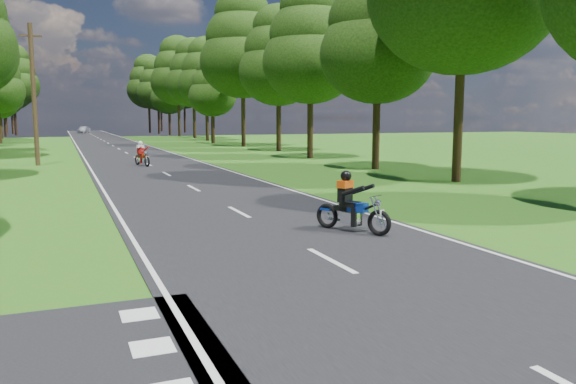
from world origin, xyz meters
name	(u,v)px	position (x,y,z in m)	size (l,w,h in m)	color
ground	(387,291)	(0.00, 0.00, 0.00)	(160.00, 160.00, 0.00)	#346216
main_road	(113,146)	(0.00, 50.00, 0.01)	(7.00, 140.00, 0.02)	black
road_markings	(113,147)	(-0.14, 48.13, 0.02)	(7.40, 140.00, 0.01)	silver
treeline	(115,69)	(1.43, 60.06, 8.25)	(40.00, 115.35, 14.78)	black
telegraph_pole	(34,94)	(-6.00, 28.00, 4.07)	(1.20, 0.26, 8.00)	#382616
rider_near_blue	(353,201)	(1.68, 4.26, 0.76)	(0.59, 1.77, 1.47)	#0E2F9A
rider_far_red	(142,153)	(-0.46, 25.22, 0.73)	(0.57, 1.70, 1.42)	#9F240C
distant_car	(84,129)	(-0.86, 99.49, 0.67)	(1.54, 3.84, 1.31)	silver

